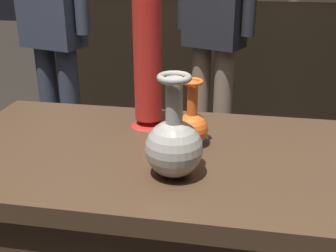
{
  "coord_description": "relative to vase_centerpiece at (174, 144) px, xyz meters",
  "views": [
    {
      "loc": [
        0.2,
        -1.04,
        1.3
      ],
      "look_at": [
        0.03,
        -0.06,
        0.9
      ],
      "focal_mm": 45.97,
      "sensor_mm": 36.0,
      "label": 1
    }
  ],
  "objects": [
    {
      "name": "back_display_shelf",
      "position": [
        -0.05,
        2.33,
        -0.39
      ],
      "size": [
        2.6,
        0.4,
        0.99
      ],
      "color": "black",
      "rests_on": "ground_plane"
    },
    {
      "name": "vase_centerpiece",
      "position": [
        0.0,
        0.0,
        0.0
      ],
      "size": [
        0.14,
        0.14,
        0.25
      ],
      "color": "gray",
      "rests_on": "display_plinth"
    },
    {
      "name": "vase_tall_behind",
      "position": [
        -0.13,
        0.3,
        0.1
      ],
      "size": [
        0.11,
        0.11,
        0.38
      ],
      "color": "red",
      "rests_on": "display_plinth"
    },
    {
      "name": "vase_left_accent",
      "position": [
        0.02,
        0.18,
        -0.02
      ],
      "size": [
        0.09,
        0.09,
        0.19
      ],
      "color": "#E55B1E",
      "rests_on": "display_plinth"
    },
    {
      "name": "visitor_near_left",
      "position": [
        -0.86,
        1.25,
        0.1
      ],
      "size": [
        0.46,
        0.26,
        1.67
      ],
      "rotation": [
        0.0,
        0.0,
        2.87
      ],
      "color": "#333847",
      "rests_on": "ground_plane"
    },
    {
      "name": "visitor_center_back",
      "position": [
        -0.02,
        1.5,
        0.08
      ],
      "size": [
        0.44,
        0.29,
        1.63
      ],
      "rotation": [
        0.0,
        0.0,
        2.73
      ],
      "color": "#846B56",
      "rests_on": "ground_plane"
    }
  ]
}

